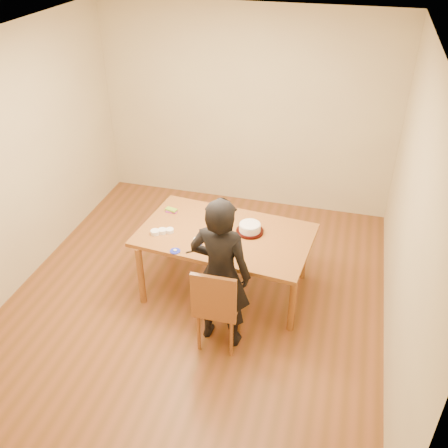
% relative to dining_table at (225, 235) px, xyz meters
% --- Properties ---
extents(room_shell, '(4.00, 4.50, 2.70)m').
position_rel_dining_table_xyz_m(room_shell, '(-0.26, 0.13, 0.62)').
color(room_shell, brown).
rests_on(room_shell, ground).
extents(dining_table, '(1.88, 1.23, 0.04)m').
position_rel_dining_table_xyz_m(dining_table, '(0.00, 0.00, 0.00)').
color(dining_table, brown).
rests_on(dining_table, floor).
extents(dining_chair, '(0.38, 0.38, 0.04)m').
position_rel_dining_table_xyz_m(dining_chair, '(0.15, -0.78, -0.28)').
color(dining_chair, brown).
rests_on(dining_chair, floor).
extents(cake_plate, '(0.29, 0.29, 0.02)m').
position_rel_dining_table_xyz_m(cake_plate, '(0.24, 0.09, 0.03)').
color(cake_plate, red).
rests_on(cake_plate, dining_table).
extents(cake, '(0.23, 0.23, 0.07)m').
position_rel_dining_table_xyz_m(cake, '(0.24, 0.09, 0.08)').
color(cake, white).
rests_on(cake, cake_plate).
extents(frosting_dome, '(0.22, 0.22, 0.03)m').
position_rel_dining_table_xyz_m(frosting_dome, '(0.24, 0.09, 0.13)').
color(frosting_dome, white).
rests_on(frosting_dome, cake).
extents(frosting_tub, '(0.09, 0.09, 0.08)m').
position_rel_dining_table_xyz_m(frosting_tub, '(-0.21, -0.29, 0.06)').
color(frosting_tub, white).
rests_on(frosting_tub, dining_table).
extents(frosting_lid, '(0.11, 0.11, 0.01)m').
position_rel_dining_table_xyz_m(frosting_lid, '(-0.40, -0.44, 0.03)').
color(frosting_lid, '#1B24B5').
rests_on(frosting_lid, dining_table).
extents(frosting_dollop, '(0.04, 0.04, 0.02)m').
position_rel_dining_table_xyz_m(frosting_dollop, '(-0.40, -0.44, 0.04)').
color(frosting_dollop, white).
rests_on(frosting_dollop, frosting_lid).
extents(ramekin_green, '(0.09, 0.09, 0.04)m').
position_rel_dining_table_xyz_m(ramekin_green, '(-0.71, -0.20, 0.04)').
color(ramekin_green, white).
rests_on(ramekin_green, dining_table).
extents(ramekin_yellow, '(0.08, 0.08, 0.04)m').
position_rel_dining_table_xyz_m(ramekin_yellow, '(-0.57, -0.13, 0.04)').
color(ramekin_yellow, white).
rests_on(ramekin_yellow, dining_table).
extents(ramekin_multi, '(0.09, 0.09, 0.04)m').
position_rel_dining_table_xyz_m(ramekin_multi, '(-0.64, -0.16, 0.04)').
color(ramekin_multi, white).
rests_on(ramekin_multi, dining_table).
extents(candy_box_pink, '(0.12, 0.06, 0.02)m').
position_rel_dining_table_xyz_m(candy_box_pink, '(-0.69, 0.26, 0.03)').
color(candy_box_pink, '#DA339D').
rests_on(candy_box_pink, dining_table).
extents(candy_box_green, '(0.14, 0.09, 0.02)m').
position_rel_dining_table_xyz_m(candy_box_green, '(-0.70, 0.26, 0.05)').
color(candy_box_green, green).
rests_on(candy_box_green, candy_box_pink).
extents(spatula, '(0.15, 0.12, 0.01)m').
position_rel_dining_table_xyz_m(spatula, '(-0.22, -0.39, 0.03)').
color(spatula, black).
rests_on(spatula, dining_table).
extents(person, '(0.61, 0.43, 1.60)m').
position_rel_dining_table_xyz_m(person, '(0.15, -0.73, 0.07)').
color(person, black).
rests_on(person, floor).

